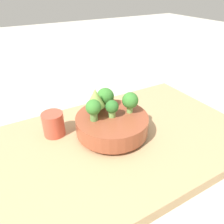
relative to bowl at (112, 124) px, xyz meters
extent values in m
plane|color=beige|center=(-0.03, 0.04, -0.09)|extent=(6.00, 6.00, 0.00)
cube|color=tan|center=(-0.03, 0.04, -0.07)|extent=(0.96, 0.63, 0.04)
cylinder|color=brown|center=(0.00, 0.00, -0.04)|extent=(0.12, 0.12, 0.01)
cylinder|color=brown|center=(0.00, 0.00, 0.00)|extent=(0.28, 0.28, 0.06)
cylinder|color=#609347|center=(0.07, -0.01, 0.05)|extent=(0.03, 0.03, 0.03)
sphere|color=#387A2D|center=(0.07, -0.01, 0.09)|extent=(0.06, 0.06, 0.06)
cylinder|color=#6BA34C|center=(0.04, -0.05, 0.05)|extent=(0.02, 0.02, 0.03)
cone|color=#93B751|center=(0.04, -0.05, 0.10)|extent=(0.07, 0.07, 0.07)
cylinder|color=#609347|center=(-0.02, -0.08, 0.04)|extent=(0.03, 0.03, 0.02)
sphere|color=#387A2D|center=(-0.02, -0.08, 0.08)|extent=(0.07, 0.07, 0.07)
cylinder|color=#7AB256|center=(-0.08, 0.01, 0.05)|extent=(0.02, 0.02, 0.03)
sphere|color=#387A2D|center=(-0.08, 0.01, 0.09)|extent=(0.06, 0.06, 0.06)
cylinder|color=#7AB256|center=(0.00, 0.00, 0.05)|extent=(0.03, 0.03, 0.03)
sphere|color=#2D6B28|center=(0.00, 0.00, 0.08)|extent=(0.05, 0.05, 0.05)
cylinder|color=#C64C38|center=(0.20, -0.11, 0.00)|extent=(0.08, 0.08, 0.09)
camera|label=1|loc=(0.35, 0.60, 0.47)|focal=35.00mm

